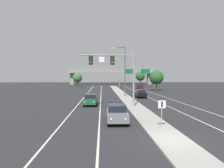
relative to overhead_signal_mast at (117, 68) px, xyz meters
The scene contains 18 objects.
ground_plane 15.91m from the overhead_signal_mast, 80.28° to the right, with size 260.00×260.00×0.00m, color #28282B.
median_island 6.67m from the overhead_signal_mast, 51.93° to the left, with size 2.40×110.00×0.15m, color #9E9B93.
lane_stripe_oncoming_center 11.74m from the overhead_signal_mast, 101.98° to the left, with size 0.14×100.00×0.01m, color silver.
lane_stripe_receding_center 13.61m from the overhead_signal_mast, 54.75° to the left, with size 0.14×100.00×0.01m, color silver.
edge_stripe_left 12.76m from the overhead_signal_mast, 118.14° to the left, with size 0.14×100.00×0.01m, color silver.
edge_stripe_right 15.62m from the overhead_signal_mast, 44.17° to the left, with size 0.14×100.00×0.01m, color silver.
overhead_signal_mast is the anchor object (origin of this frame).
median_sign_post 12.65m from the overhead_signal_mast, 76.91° to the right, with size 0.60×0.10×2.20m.
street_lamp_median 14.46m from the overhead_signal_mast, 80.13° to the left, with size 2.58×0.28×10.00m.
car_oncoming_grey 9.93m from the overhead_signal_mast, 93.70° to the right, with size 1.89×4.50×1.58m.
car_oncoming_green 6.26m from the overhead_signal_mast, 145.81° to the left, with size 1.89×4.50×1.58m.
car_receding_black 14.61m from the overhead_signal_mast, 66.21° to the left, with size 1.92×4.51×1.58m.
car_receding_darkred 33.36m from the overhead_signal_mast, 74.32° to the left, with size 1.85×4.48×1.58m.
highway_sign_gantry 47.91m from the overhead_signal_mast, 77.06° to the left, with size 13.28×0.42×7.50m.
overpass_bridge 76.54m from the overhead_signal_mast, 88.11° to the left, with size 42.40×6.40×7.65m.
tree_far_right_b 71.34m from the overhead_signal_mast, 77.04° to the left, with size 4.34×4.34×6.27m.
tree_far_left_b 56.36m from the overhead_signal_mast, 101.86° to the left, with size 3.73×3.73×5.40m.
tree_far_right_c 34.09m from the overhead_signal_mast, 66.49° to the left, with size 4.05×4.05×5.85m.
Camera 1 is at (-4.46, -13.07, 4.21)m, focal length 33.64 mm.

